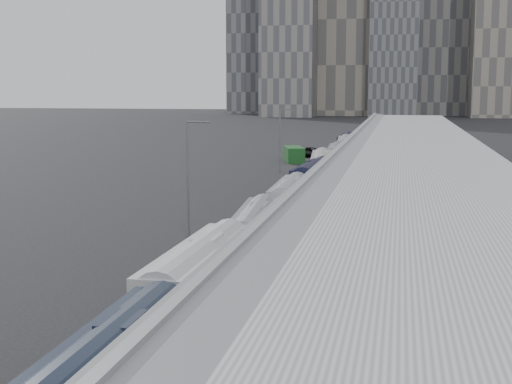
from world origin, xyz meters
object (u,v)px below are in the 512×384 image
(bus_6, at_px, (322,169))
(suv, at_px, (309,152))
(street_lamp_near, at_px, (190,173))
(street_lamp_far, at_px, (281,136))
(bus_7, at_px, (336,158))
(bus_9, at_px, (346,145))
(bus_4, at_px, (290,202))
(bus_5, at_px, (315,182))
(bus_2, at_px, (200,284))
(bus_3, at_px, (255,235))
(bus_8, at_px, (346,149))
(shipping_container, at_px, (294,154))

(bus_6, height_order, suv, bus_6)
(street_lamp_near, distance_m, street_lamp_far, 46.67)
(bus_7, xyz_separation_m, bus_9, (-0.45, 25.68, 0.01))
(bus_4, distance_m, bus_5, 13.11)
(bus_2, xyz_separation_m, bus_3, (0.18, 13.48, -0.15))
(bus_5, height_order, bus_6, bus_5)
(bus_6, bearing_deg, bus_8, 83.13)
(bus_3, relative_size, bus_6, 0.92)
(bus_4, relative_size, bus_7, 1.00)
(street_lamp_near, height_order, suv, street_lamp_near)
(street_lamp_near, bearing_deg, bus_8, 84.63)
(bus_8, relative_size, street_lamp_near, 1.39)
(suv, bearing_deg, street_lamp_far, -88.35)
(bus_5, bearing_deg, bus_6, 96.95)
(bus_6, distance_m, bus_7, 16.25)
(bus_6, xyz_separation_m, bus_9, (-0.02, 41.93, -0.11))
(bus_5, height_order, bus_7, bus_5)
(bus_4, bearing_deg, street_lamp_near, -117.26)
(bus_4, relative_size, shipping_container, 1.79)
(bus_2, relative_size, bus_9, 1.09)
(street_lamp_near, relative_size, suv, 1.67)
(bus_3, bearing_deg, bus_7, 84.85)
(bus_4, height_order, suv, bus_4)
(bus_3, height_order, bus_9, bus_9)
(bus_2, distance_m, shipping_container, 78.63)
(bus_4, height_order, bus_9, bus_9)
(bus_5, xyz_separation_m, bus_6, (-0.66, 13.15, -0.05))
(bus_7, relative_size, street_lamp_near, 1.30)
(bus_7, bearing_deg, bus_3, -93.59)
(street_lamp_far, height_order, suv, street_lamp_far)
(bus_3, xyz_separation_m, bus_7, (0.63, 57.45, 0.01))
(bus_2, bearing_deg, bus_7, 89.91)
(bus_9, relative_size, street_lamp_near, 1.30)
(street_lamp_near, bearing_deg, bus_2, -71.82)
(bus_7, xyz_separation_m, street_lamp_far, (-7.06, -7.70, 3.67))
(bus_9, bearing_deg, suv, -123.48)
(street_lamp_near, bearing_deg, suv, 89.99)
(bus_4, height_order, shipping_container, bus_4)
(bus_6, bearing_deg, bus_9, 84.38)
(bus_2, distance_m, bus_5, 41.55)
(street_lamp_far, bearing_deg, bus_2, -84.36)
(bus_6, bearing_deg, street_lamp_near, -104.34)
(shipping_container, bearing_deg, street_lamp_far, -104.58)
(street_lamp_far, bearing_deg, bus_9, 78.80)
(bus_4, xyz_separation_m, suv, (-5.76, 59.66, -0.71))
(bus_3, distance_m, bus_4, 14.97)
(bus_6, height_order, street_lamp_near, street_lamp_near)
(bus_7, relative_size, suv, 2.17)
(bus_6, height_order, bus_9, bus_6)
(bus_6, height_order, shipping_container, bus_6)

